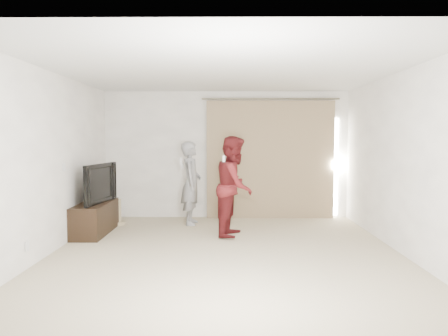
{
  "coord_description": "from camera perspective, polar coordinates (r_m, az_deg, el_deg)",
  "views": [
    {
      "loc": [
        0.02,
        -6.25,
        1.65
      ],
      "look_at": [
        -0.03,
        1.2,
        1.13
      ],
      "focal_mm": 35.0,
      "sensor_mm": 36.0,
      "label": 1
    }
  ],
  "objects": [
    {
      "name": "scratching_post",
      "position": [
        8.59,
        -13.94,
        -5.89
      ],
      "size": [
        0.36,
        0.36,
        0.49
      ],
      "color": "tan",
      "rests_on": "ground"
    },
    {
      "name": "tv",
      "position": [
        7.82,
        -16.57,
        -1.92
      ],
      "size": [
        0.32,
        1.19,
        0.68
      ],
      "primitive_type": "imported",
      "rotation": [
        0.0,
        0.0,
        1.42
      ],
      "color": "black",
      "rests_on": "tv_console"
    },
    {
      "name": "wall_back",
      "position": [
        9.01,
        0.3,
        1.74
      ],
      "size": [
        5.0,
        0.04,
        2.6
      ],
      "primitive_type": "cube",
      "color": "white",
      "rests_on": "ground"
    },
    {
      "name": "tv_console",
      "position": [
        7.91,
        -16.49,
        -6.28
      ],
      "size": [
        0.48,
        1.38,
        0.53
      ],
      "primitive_type": "cube",
      "color": "black",
      "rests_on": "ground"
    },
    {
      "name": "person_man",
      "position": [
        8.33,
        -4.32,
        -1.97
      ],
      "size": [
        0.4,
        0.58,
        1.58
      ],
      "color": "gray",
      "rests_on": "ground"
    },
    {
      "name": "person_woman",
      "position": [
        7.34,
        1.39,
        -2.38
      ],
      "size": [
        0.8,
        0.94,
        1.68
      ],
      "color": "#571416",
      "rests_on": "ground"
    },
    {
      "name": "wall_left",
      "position": [
        6.75,
        -21.5,
        0.71
      ],
      "size": [
        0.04,
        5.5,
        2.6
      ],
      "color": "white",
      "rests_on": "ground"
    },
    {
      "name": "curtain",
      "position": [
        8.99,
        6.13,
        1.1
      ],
      "size": [
        2.8,
        0.11,
        2.46
      ],
      "color": "#927559",
      "rests_on": "ground"
    },
    {
      "name": "floor",
      "position": [
        6.47,
        0.23,
        -10.82
      ],
      "size": [
        5.5,
        5.5,
        0.0
      ],
      "primitive_type": "plane",
      "color": "tan",
      "rests_on": "ground"
    },
    {
      "name": "ceiling",
      "position": [
        6.32,
        0.24,
        12.6
      ],
      "size": [
        5.0,
        5.5,
        0.01
      ],
      "primitive_type": "cube",
      "color": "silver",
      "rests_on": "wall_back"
    }
  ]
}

